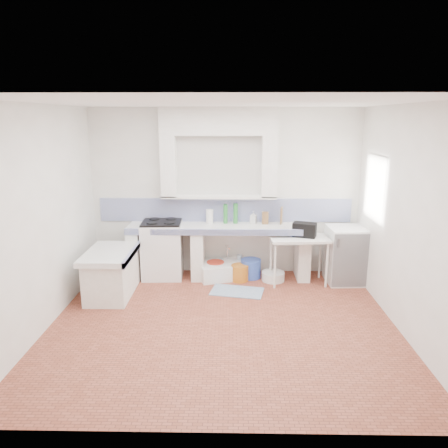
{
  "coord_description": "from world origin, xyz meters",
  "views": [
    {
      "loc": [
        0.11,
        -5.1,
        2.63
      ],
      "look_at": [
        0.0,
        1.0,
        1.1
      ],
      "focal_mm": 34.09,
      "sensor_mm": 36.0,
      "label": 1
    }
  ],
  "objects_px": {
    "sink": "(227,270)",
    "side_table": "(298,260)",
    "fridge": "(346,255)",
    "stove": "(163,250)"
  },
  "relations": [
    {
      "from": "stove",
      "to": "sink",
      "type": "relative_size",
      "value": 0.97
    },
    {
      "from": "fridge",
      "to": "sink",
      "type": "bearing_deg",
      "value": 172.14
    },
    {
      "from": "fridge",
      "to": "side_table",
      "type": "bearing_deg",
      "value": -177.71
    },
    {
      "from": "sink",
      "to": "side_table",
      "type": "relative_size",
      "value": 1.04
    },
    {
      "from": "side_table",
      "to": "fridge",
      "type": "bearing_deg",
      "value": 1.37
    },
    {
      "from": "stove",
      "to": "side_table",
      "type": "distance_m",
      "value": 2.26
    },
    {
      "from": "stove",
      "to": "sink",
      "type": "distance_m",
      "value": 1.15
    },
    {
      "from": "stove",
      "to": "side_table",
      "type": "height_order",
      "value": "stove"
    },
    {
      "from": "sink",
      "to": "side_table",
      "type": "distance_m",
      "value": 1.21
    },
    {
      "from": "stove",
      "to": "sink",
      "type": "bearing_deg",
      "value": -4.11
    }
  ]
}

